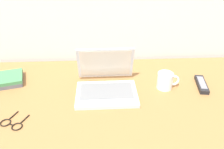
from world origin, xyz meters
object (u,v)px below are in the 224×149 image
remote_control_near (202,84)px  book_stack (3,80)px  laptop (106,83)px  coffee_mug (166,80)px  eyeglasses (12,124)px

remote_control_near → book_stack: 1.09m
laptop → coffee_mug: size_ratio=2.63×
remote_control_near → book_stack: (-1.09, 0.08, 0.01)m
remote_control_near → book_stack: book_stack is taller
laptop → eyeglasses: bearing=-150.2°
laptop → remote_control_near: laptop is taller
remote_control_near → laptop: bearing=-178.4°
coffee_mug → remote_control_near: coffee_mug is taller
coffee_mug → eyeglasses: bearing=-161.2°
coffee_mug → remote_control_near: 0.21m
remote_control_near → eyeglasses: 0.97m
book_stack → eyeglasses: bearing=-66.0°
remote_control_near → eyeglasses: (-0.94, -0.25, -0.01)m
coffee_mug → book_stack: coffee_mug is taller
remote_control_near → coffee_mug: bearing=-178.9°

